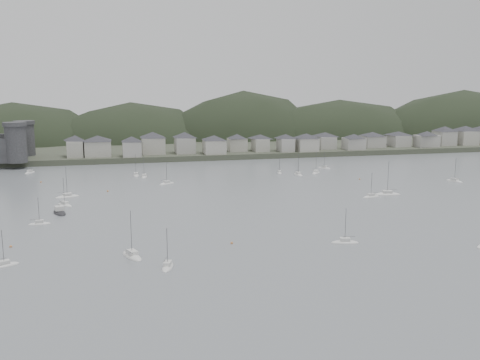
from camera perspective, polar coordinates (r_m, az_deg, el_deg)
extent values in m
plane|color=slate|center=(124.39, 8.27, -8.63)|extent=(900.00, 900.00, 0.00)
cube|color=#383D2D|center=(408.36, -7.32, 4.63)|extent=(900.00, 250.00, 3.00)
ellipsoid|color=black|center=(389.96, -23.30, 1.91)|extent=(138.98, 92.48, 81.13)
ellipsoid|color=black|center=(385.39, -11.69, 2.47)|extent=(132.08, 90.41, 79.74)
ellipsoid|color=black|center=(397.22, 0.37, 2.50)|extent=(133.88, 88.37, 101.41)
ellipsoid|color=black|center=(416.84, 10.65, 3.02)|extent=(165.81, 81.78, 82.55)
ellipsoid|color=black|center=(470.15, 22.92, 2.87)|extent=(177.60, 96.61, 102.57)
cylinder|color=#303033|center=(280.52, -23.33, 3.59)|extent=(10.00, 10.00, 18.00)
cylinder|color=#303033|center=(308.08, -22.47, 4.07)|extent=(10.00, 10.00, 17.00)
cube|color=#303033|center=(294.56, -22.84, 3.31)|extent=(3.50, 30.00, 12.00)
cube|color=#A4A396|center=(293.57, -17.55, 3.28)|extent=(8.34, 12.91, 8.59)
pyramid|color=#2D2D32|center=(292.99, -17.61, 4.40)|extent=(15.78, 15.78, 3.01)
cube|color=#A4A396|center=(292.38, -15.27, 3.34)|extent=(13.68, 13.35, 8.36)
pyramid|color=#2D2D32|center=(291.80, -15.32, 4.44)|extent=(20.07, 20.07, 2.93)
cube|color=#A7A49D|center=(287.14, -11.75, 3.34)|extent=(9.78, 10.20, 8.08)
pyramid|color=#2D2D32|center=(286.57, -11.79, 4.42)|extent=(14.83, 14.83, 2.83)
cube|color=#A4A396|center=(297.26, -9.50, 3.74)|extent=(12.59, 13.33, 9.09)
pyramid|color=#2D2D32|center=(296.66, -9.53, 4.91)|extent=(19.24, 19.24, 3.18)
cube|color=#A7A49D|center=(297.54, -6.05, 3.80)|extent=(10.74, 12.17, 8.87)
pyramid|color=#2D2D32|center=(296.95, -6.07, 4.95)|extent=(17.01, 17.01, 3.10)
cube|color=#A4A396|center=(293.63, -2.84, 3.65)|extent=(11.63, 12.09, 7.69)
pyramid|color=#2D2D32|center=(293.10, -2.85, 4.66)|extent=(17.61, 17.61, 2.69)
cube|color=#A4A396|center=(305.25, -0.31, 3.88)|extent=(10.37, 9.35, 7.44)
pyramid|color=#2D2D32|center=(304.75, -0.32, 4.82)|extent=(14.65, 14.65, 2.60)
cube|color=#A4A396|center=(306.31, 2.23, 3.87)|extent=(8.24, 12.20, 7.22)
pyramid|color=#2D2D32|center=(305.82, 2.24, 4.78)|extent=(15.17, 15.17, 2.53)
cube|color=#A7A49D|center=(305.41, 5.01, 3.85)|extent=(8.06, 10.91, 7.46)
pyramid|color=#2D2D32|center=(304.91, 5.02, 4.79)|extent=(14.08, 14.08, 2.61)
cube|color=#A4A396|center=(308.15, 7.27, 3.88)|extent=(11.73, 11.78, 7.66)
pyramid|color=#2D2D32|center=(307.65, 7.30, 4.84)|extent=(17.46, 17.46, 2.68)
cube|color=#A7A49D|center=(323.14, 9.28, 4.08)|extent=(10.19, 13.02, 7.33)
pyramid|color=#2D2D32|center=(322.67, 9.31, 4.96)|extent=(17.23, 17.23, 2.57)
cube|color=#A7A49D|center=(321.30, 12.35, 3.91)|extent=(11.70, 9.81, 6.88)
pyramid|color=#2D2D32|center=(320.85, 12.38, 4.73)|extent=(15.97, 15.97, 2.41)
cube|color=#A7A49D|center=(336.75, 14.28, 4.11)|extent=(12.83, 12.48, 7.00)
pyramid|color=#2D2D32|center=(336.31, 14.32, 4.91)|extent=(18.79, 18.79, 2.45)
cube|color=#A7A49D|center=(346.12, 16.93, 4.14)|extent=(11.07, 13.50, 6.97)
pyramid|color=#2D2D32|center=(345.70, 16.97, 4.91)|extent=(18.25, 18.25, 2.44)
cube|color=#A7A49D|center=(347.67, 19.75, 4.04)|extent=(13.75, 9.12, 7.34)
pyramid|color=#2D2D32|center=(347.23, 19.80, 4.85)|extent=(16.97, 16.97, 2.57)
cube|color=#A7A49D|center=(362.20, 21.47, 4.29)|extent=(11.37, 11.57, 9.05)
pyramid|color=#2D2D32|center=(361.71, 21.53, 5.25)|extent=(17.03, 17.03, 3.17)
cube|color=#A4A396|center=(370.46, 23.42, 4.28)|extent=(12.07, 13.43, 9.09)
pyramid|color=#2D2D32|center=(369.98, 23.49, 5.22)|extent=(18.93, 18.93, 3.18)
ellipsoid|color=silver|center=(237.88, -10.45, 0.32)|extent=(3.63, 7.75, 1.49)
cube|color=silver|center=(237.71, -10.45, 0.57)|extent=(2.06, 2.85, 0.70)
cylinder|color=#3F3F42|center=(237.13, -10.48, 1.47)|extent=(0.12, 0.12, 9.31)
cylinder|color=#3F3F42|center=(238.91, -10.53, 0.75)|extent=(0.68, 3.32, 0.10)
ellipsoid|color=silver|center=(138.41, 11.41, -6.76)|extent=(7.54, 3.94, 1.44)
cube|color=silver|center=(138.12, 11.43, -6.36)|extent=(2.82, 2.13, 0.70)
cylinder|color=#3F3F42|center=(137.15, 11.48, -4.90)|extent=(0.12, 0.12, 8.99)
cylinder|color=#3F3F42|center=(138.76, 11.85, -6.06)|extent=(3.17, 0.86, 0.10)
ellipsoid|color=silver|center=(202.95, 15.82, -1.57)|extent=(10.35, 4.92, 1.99)
cube|color=silver|center=(202.70, 15.84, -1.21)|extent=(3.82, 2.78, 0.70)
cylinder|color=#3F3F42|center=(201.81, 15.91, 0.20)|extent=(0.12, 0.12, 12.43)
cylinder|color=#3F3F42|center=(203.74, 16.23, -1.01)|extent=(4.42, 0.90, 0.10)
ellipsoid|color=silver|center=(197.23, 14.15, -1.82)|extent=(7.42, 3.82, 1.42)
cube|color=silver|center=(197.03, 14.16, -1.53)|extent=(2.77, 2.08, 0.70)
cylinder|color=#3F3F42|center=(196.36, 14.20, -0.51)|extent=(0.12, 0.12, 8.86)
cylinder|color=#3F3F42|center=(197.25, 14.53, -1.37)|extent=(3.13, 0.82, 0.10)
ellipsoid|color=silver|center=(119.13, -7.92, -9.45)|extent=(4.15, 7.45, 1.42)
cube|color=silver|center=(118.80, -7.94, -8.99)|extent=(2.19, 2.82, 0.70)
cylinder|color=#3F3F42|center=(117.69, -7.98, -7.34)|extent=(0.12, 0.12, 8.88)
cylinder|color=#3F3F42|center=(119.75, -8.17, -8.56)|extent=(0.98, 3.10, 0.10)
ellipsoid|color=silver|center=(263.05, 9.20, 1.28)|extent=(6.00, 6.73, 1.37)
cube|color=silver|center=(262.90, 9.21, 1.50)|extent=(2.68, 2.82, 0.70)
cylinder|color=#3F3F42|center=(262.41, 9.23, 2.24)|extent=(0.12, 0.12, 8.58)
cylinder|color=#3F3F42|center=(261.64, 9.14, 1.58)|extent=(2.01, 2.47, 0.10)
ellipsoid|color=silver|center=(130.15, -24.40, -8.58)|extent=(6.87, 4.91, 1.33)
cube|color=silver|center=(129.86, -24.43, -8.17)|extent=(2.73, 2.36, 0.70)
cylinder|color=#3F3F42|center=(128.90, -24.54, -6.76)|extent=(0.12, 0.12, 8.29)
ellipsoid|color=silver|center=(245.62, 4.34, 0.77)|extent=(3.20, 6.27, 1.20)
cube|color=silver|center=(245.48, 4.34, 0.97)|extent=(1.75, 2.34, 0.70)
cylinder|color=#3F3F42|center=(245.02, 4.35, 1.66)|extent=(0.12, 0.12, 7.49)
cylinder|color=#3F3F42|center=(246.30, 4.22, 1.13)|extent=(0.70, 2.65, 0.10)
ellipsoid|color=silver|center=(219.42, -8.02, -0.42)|extent=(7.54, 5.70, 1.47)
cube|color=silver|center=(219.24, -8.03, -0.16)|extent=(3.03, 2.68, 0.70)
cylinder|color=#3F3F42|center=(218.62, -8.05, 0.80)|extent=(0.12, 0.12, 9.18)
cylinder|color=#3F3F42|center=(219.68, -8.34, 0.00)|extent=(2.91, 1.73, 0.10)
ellipsoid|color=silver|center=(164.61, -21.09, -4.54)|extent=(6.43, 2.34, 1.27)
cube|color=silver|center=(164.39, -21.11, -4.23)|extent=(2.29, 1.50, 0.70)
cylinder|color=#3F3F42|center=(163.67, -21.18, -3.15)|extent=(0.12, 0.12, 7.93)
cylinder|color=#3F3F42|center=(164.47, -21.51, -4.05)|extent=(2.86, 0.24, 0.10)
ellipsoid|color=silver|center=(187.72, -18.65, -2.65)|extent=(6.44, 7.35, 1.49)
cube|color=silver|center=(187.50, -18.66, -2.33)|extent=(2.89, 3.06, 0.70)
cylinder|color=#3F3F42|center=(186.76, -18.73, -1.21)|extent=(0.12, 0.12, 9.31)
cylinder|color=#3F3F42|center=(186.43, -18.95, -2.25)|extent=(2.13, 2.71, 0.10)
ellipsoid|color=silver|center=(241.28, 22.42, -0.14)|extent=(4.82, 8.17, 1.56)
cube|color=silver|center=(241.11, 22.44, 0.11)|extent=(2.49, 3.13, 0.70)
cylinder|color=#3F3F42|center=(240.51, 22.50, 1.03)|extent=(0.12, 0.12, 9.73)
cylinder|color=#3F3F42|center=(239.70, 22.55, 0.18)|extent=(1.20, 3.36, 0.10)
ellipsoid|color=silver|center=(247.37, 8.31, 0.75)|extent=(6.94, 7.81, 1.59)
cube|color=silver|center=(247.19, 8.32, 1.00)|extent=(3.10, 3.27, 0.70)
cylinder|color=#3F3F42|center=(246.60, 8.34, 1.93)|extent=(0.12, 0.12, 9.94)
cylinder|color=#3F3F42|center=(247.81, 8.03, 1.16)|extent=(2.30, 2.86, 0.10)
ellipsoid|color=silver|center=(127.74, -11.74, -8.21)|extent=(5.96, 9.27, 1.77)
cube|color=silver|center=(127.38, -11.76, -7.70)|extent=(2.97, 3.60, 0.70)
cylinder|color=#3F3F42|center=(126.09, -11.83, -5.76)|extent=(0.12, 0.12, 11.07)
cylinder|color=#3F3F42|center=(125.79, -12.02, -7.68)|extent=(1.60, 3.73, 0.10)
ellipsoid|color=silver|center=(201.28, -18.38, -1.80)|extent=(9.22, 5.48, 1.76)
cube|color=silver|center=(201.05, -18.40, -1.47)|extent=(3.53, 2.82, 0.70)
cylinder|color=#3F3F42|center=(200.24, -18.47, -0.22)|extent=(0.12, 0.12, 10.98)
cylinder|color=#3F3F42|center=(201.57, -18.82, -1.30)|extent=(3.78, 1.36, 0.10)
ellipsoid|color=silver|center=(241.03, 6.40, 0.55)|extent=(2.84, 7.99, 1.58)
cube|color=silver|center=(240.85, 6.40, 0.81)|extent=(1.85, 2.83, 0.70)
cylinder|color=#3F3F42|center=(240.25, 6.42, 1.75)|extent=(0.12, 0.12, 9.87)
cylinder|color=#3F3F42|center=(242.10, 6.30, 0.99)|extent=(0.24, 3.55, 0.10)
ellipsoid|color=silver|center=(242.42, -11.32, 0.47)|extent=(2.56, 7.86, 1.57)
cube|color=silver|center=(242.24, -11.33, 0.73)|extent=(1.74, 2.76, 0.70)
cylinder|color=#3F3F42|center=(241.64, -11.36, 1.65)|extent=(0.12, 0.12, 9.80)
cylinder|color=#3F3F42|center=(240.76, -11.31, 0.80)|extent=(0.12, 3.53, 0.10)
ellipsoid|color=silver|center=(265.06, -22.01, 0.74)|extent=(5.22, 7.59, 1.46)
cube|color=silver|center=(264.91, -22.03, 0.96)|extent=(2.54, 2.99, 0.70)
cylinder|color=#3F3F42|center=(264.40, -22.08, 1.75)|extent=(0.12, 0.12, 9.12)
cylinder|color=#3F3F42|center=(263.59, -21.95, 1.04)|extent=(1.49, 3.01, 0.10)
ellipsoid|color=black|center=(176.63, -19.15, -3.45)|extent=(5.99, 9.67, 2.00)
cube|color=silver|center=(176.27, -19.18, -2.93)|extent=(3.28, 3.40, 1.40)
cylinder|color=#3F3F42|center=(176.08, -19.20, -2.65)|extent=(0.10, 0.10, 1.20)
sphere|color=#C97C43|center=(208.28, -14.28, -1.18)|extent=(0.70, 0.70, 0.70)
sphere|color=#C97C43|center=(236.55, -20.97, -0.21)|extent=(0.70, 0.70, 0.70)
sphere|color=#C97C43|center=(135.24, -0.91, -6.92)|extent=(0.70, 0.70, 0.70)
sphere|color=#C97C43|center=(234.08, 12.97, 0.10)|extent=(0.70, 0.70, 0.70)
sphere|color=#C97C43|center=(144.45, -23.81, -6.68)|extent=(0.70, 0.70, 0.70)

